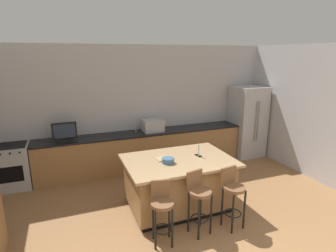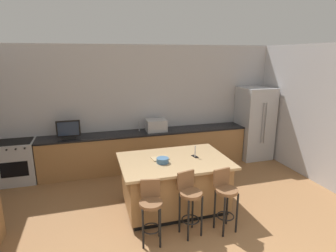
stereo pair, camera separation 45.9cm
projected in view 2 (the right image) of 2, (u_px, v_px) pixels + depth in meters
The scene contains 17 objects.
wall_back at pixel (144, 106), 6.84m from camera, with size 7.17×0.12×2.95m, color #BCBCC1.
wall_right at pixel (333, 118), 5.55m from camera, with size 0.12×5.15×2.95m, color #BCBCC1.
counter_back at pixel (147, 150), 6.73m from camera, with size 4.97×0.62×0.91m.
kitchen_island at pixel (174, 183), 4.96m from camera, with size 1.90×1.31×0.92m.
refrigerator at pixel (254, 123), 7.32m from camera, with size 0.81×0.81×1.89m.
range_oven at pixel (17, 162), 5.95m from camera, with size 0.76×0.63×0.93m.
microwave at pixel (156, 125), 6.65m from camera, with size 0.48×0.36×0.28m, color #B7BABF.
tv_monitor at pixel (69, 130), 6.04m from camera, with size 0.50×0.16×0.41m.
sink_faucet_back at pixel (139, 126), 6.64m from camera, with size 0.02×0.02×0.24m, color #B2B2B7.
sink_faucet_island at pixel (195, 152), 4.93m from camera, with size 0.02×0.02×0.22m, color #B2B2B7.
bar_stool_left at pixel (151, 207), 4.00m from camera, with size 0.34×0.36×0.95m.
bar_stool_center at pixel (190, 198), 4.18m from camera, with size 0.35×0.37×1.00m.
bar_stool_right at pixel (225, 195), 4.28m from camera, with size 0.34×0.36×0.99m.
fruit_bowl at pixel (163, 160), 4.69m from camera, with size 0.21×0.21×0.09m, color #3F668C.
cell_phone at pixel (195, 156), 4.99m from camera, with size 0.07×0.15×0.01m, color black.
tv_remote at pixel (161, 160), 4.80m from camera, with size 0.04×0.17×0.02m, color black.
cutting_board at pixel (160, 158), 4.89m from camera, with size 0.30×0.20×0.02m, color tan.
Camera 2 is at (-1.32, -1.88, 2.72)m, focal length 29.43 mm.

